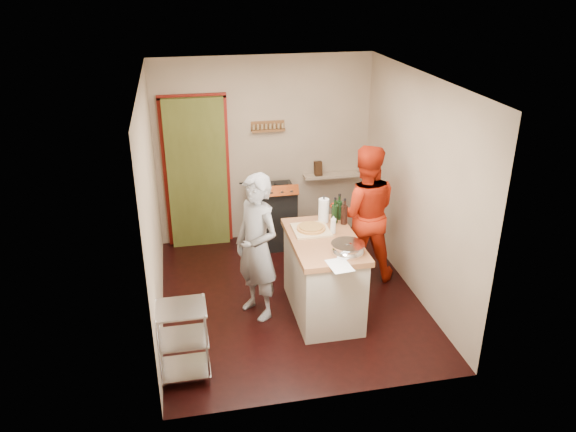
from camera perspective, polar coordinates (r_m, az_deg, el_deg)
The scene contains 10 objects.
floor at distance 6.83m, azimuth 0.18°, elevation -8.21°, with size 3.50×3.50×0.00m, color black.
back_wall at distance 7.87m, azimuth -7.05°, elevation 5.24°, with size 3.00×0.44×2.60m.
left_wall at distance 6.13m, azimuth -13.66°, elevation 0.83°, with size 0.04×3.50×2.60m, color tan.
right_wall at distance 6.68m, azimuth 12.91°, elevation 2.86°, with size 0.04×3.50×2.60m, color tan.
ceiling at distance 5.87m, azimuth 0.21°, elevation 13.87°, with size 3.00×3.50×0.02m, color white.
stove at distance 7.86m, azimuth -1.57°, elevation 0.06°, with size 0.60×0.63×1.00m.
wire_shelving at distance 5.49m, azimuth -10.66°, elevation -12.18°, with size 0.48×0.40×0.80m.
island at distance 6.34m, azimuth 3.63°, elevation -5.88°, with size 0.73×1.39×1.24m.
person_stripe at distance 6.14m, azimuth -3.18°, elevation -3.22°, with size 0.61×0.40×1.68m, color #B5B5BA.
person_red at distance 6.96m, azimuth 7.71°, elevation 0.28°, with size 0.84×0.66×1.74m, color #B8240C.
Camera 1 is at (-1.17, -5.65, 3.65)m, focal length 35.00 mm.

